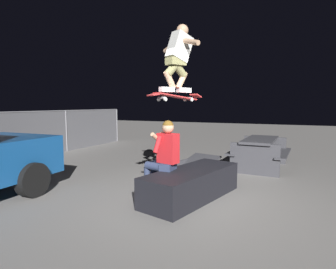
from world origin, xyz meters
TOP-DOWN VIEW (x-y plane):
  - ground_plane at (0.00, 0.00)m, footprint 40.00×40.00m
  - ledge_box_main at (0.14, -0.01)m, footprint 2.13×1.20m
  - person_sitting_on_ledge at (-0.00, 0.46)m, footprint 0.59×0.79m
  - skateboard at (0.09, 0.27)m, footprint 0.99×0.67m
  - skater_airborne at (0.14, 0.25)m, footprint 0.63×0.81m
  - kicker_ramp at (2.35, 0.67)m, footprint 1.41×1.12m
  - picnic_table_back at (3.01, -0.80)m, footprint 1.76×1.42m

SIDE VIEW (x-z plane):
  - ground_plane at x=0.00m, z-range 0.00..0.00m
  - kicker_ramp at x=2.35m, z-range -0.12..0.24m
  - ledge_box_main at x=0.14m, z-range 0.00..0.50m
  - picnic_table_back at x=3.01m, z-range 0.12..0.87m
  - person_sitting_on_ledge at x=0.00m, z-range 0.08..1.41m
  - skateboard at x=0.09m, z-range 1.66..1.79m
  - skater_airborne at x=0.14m, z-range 1.85..2.97m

